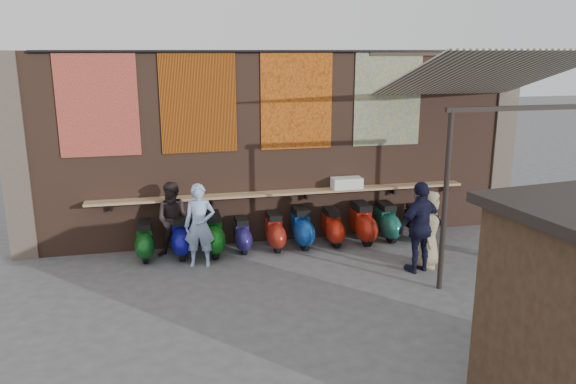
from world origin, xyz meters
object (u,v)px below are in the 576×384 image
Objects in this scene: diner_right at (174,220)px; scooter_stool_2 at (214,234)px; scooter_stool_0 at (145,241)px; scooter_stool_3 at (242,235)px; scooter_stool_6 at (332,227)px; shelf_box at (347,183)px; scooter_stool_9 at (416,222)px; shopper_navy at (420,227)px; scooter_stool_7 at (362,223)px; scooter_stool_8 at (387,222)px; diner_left at (200,225)px; scooter_stool_1 at (181,237)px; scooter_stool_5 at (301,227)px; shopper_tan at (428,229)px; scooter_stool_4 at (274,231)px.

scooter_stool_2 is at bearing 7.24° from diner_right.
diner_right reaches higher than scooter_stool_2.
scooter_stool_3 is (1.93, 0.02, -0.03)m from scooter_stool_0.
scooter_stool_6 is 0.52× the size of diner_right.
shelf_box is at bearing 6.99° from scooter_stool_3.
shopper_navy is at bearing -113.86° from scooter_stool_9.
scooter_stool_6 is 0.89× the size of scooter_stool_7.
scooter_stool_9 is (3.83, -0.03, 0.01)m from scooter_stool_3.
scooter_stool_8 is (3.16, 0.02, 0.06)m from scooter_stool_3.
diner_left is at bearing -42.51° from diner_right.
scooter_stool_9 is (5.06, -0.00, -0.05)m from scooter_stool_1.
diner_left reaches higher than scooter_stool_5.
scooter_stool_9 is (1.25, 0.02, -0.07)m from scooter_stool_7.
scooter_stool_5 reaches higher than scooter_stool_3.
shopper_navy is at bearing -5.59° from diner_left.
diner_right is (0.59, 0.00, 0.39)m from scooter_stool_0.
scooter_stool_2 reaches higher than scooter_stool_9.
scooter_stool_1 reaches higher than scooter_stool_9.
scooter_stool_3 is 0.81× the size of scooter_stool_7.
scooter_stool_5 is at bearing 84.29° from shopper_tan.
scooter_stool_0 is 1.34m from scooter_stool_2.
diner_left is 1.05× the size of diner_right.
scooter_stool_7 is 1.74m from shopper_tan.
scooter_stool_8 is 0.55× the size of diner_right.
scooter_stool_1 is 5.06m from scooter_stool_9.
diner_left is at bearing -118.61° from scooter_stool_2.
shopper_tan is at bearing -21.75° from scooter_stool_2.
scooter_stool_8 is (1.92, 0.03, -0.01)m from scooter_stool_5.
scooter_stool_5 is at bearing -179.37° from scooter_stool_6.
diner_right is at bearing 179.65° from scooter_stool_4.
scooter_stool_7 reaches higher than scooter_stool_4.
diner_right is at bearing -179.33° from scooter_stool_3.
shopper_tan is (3.88, -1.55, 0.32)m from scooter_stool_2.
shelf_box is at bearing 59.59° from shopper_tan.
scooter_stool_3 is 2.58m from scooter_stool_7.
diner_right reaches higher than scooter_stool_5.
scooter_stool_3 is at bearing 178.92° from scooter_stool_7.
scooter_stool_5 reaches higher than scooter_stool_1.
scooter_stool_8 is 0.67m from scooter_stool_9.
scooter_stool_1 is 4.40m from scooter_stool_8.
scooter_stool_6 is 1.91m from scooter_stool_9.
scooter_stool_9 is 1.71m from shopper_tan.
scooter_stool_9 is at bearing -131.65° from shopper_navy.
scooter_stool_0 is 0.89× the size of scooter_stool_5.
scooter_stool_0 is at bearing -169.12° from diner_right.
scooter_stool_8 is at bearing 0.83° from scooter_stool_5.
shelf_box is at bearing 168.33° from scooter_stool_9.
scooter_stool_8 is 1.12× the size of scooter_stool_9.
scooter_stool_5 reaches higher than scooter_stool_8.
scooter_stool_7 is at bearing 10.20° from diner_right.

